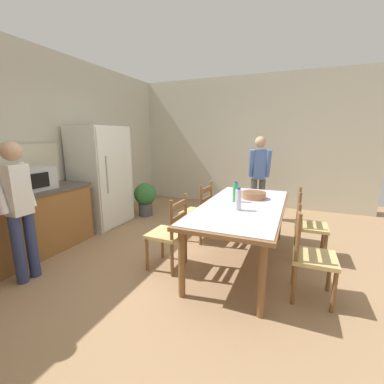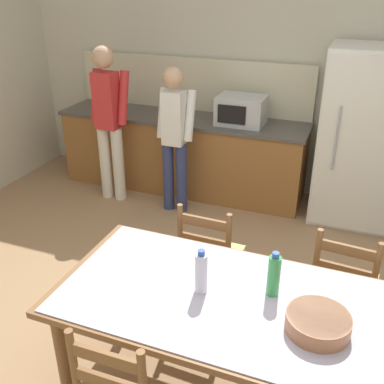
{
  "view_description": "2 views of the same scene",
  "coord_description": "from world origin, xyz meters",
  "views": [
    {
      "loc": [
        -2.78,
        -1.04,
        1.59
      ],
      "look_at": [
        0.04,
        0.12,
        0.93
      ],
      "focal_mm": 24.0,
      "sensor_mm": 36.0,
      "label": 1
    },
    {
      "loc": [
        0.7,
        -2.33,
        2.36
      ],
      "look_at": [
        -0.28,
        0.24,
        1.01
      ],
      "focal_mm": 42.0,
      "sensor_mm": 36.0,
      "label": 2
    }
  ],
  "objects": [
    {
      "name": "chair_side_far_left",
      "position": [
        -0.18,
        0.33,
        0.44
      ],
      "size": [
        0.43,
        0.41,
        0.91
      ],
      "rotation": [
        0.0,
        0.0,
        3.11
      ],
      "color": "brown",
      "rests_on": "ground"
    },
    {
      "name": "wall_back",
      "position": [
        0.0,
        2.66,
        1.45
      ],
      "size": [
        6.52,
        0.12,
        2.9
      ],
      "primitive_type": "cube",
      "color": "beige",
      "rests_on": "ground"
    },
    {
      "name": "refrigerator",
      "position": [
        0.81,
        2.19,
        0.88
      ],
      "size": [
        0.9,
        0.73,
        1.76
      ],
      "color": "silver",
      "rests_on": "ground"
    },
    {
      "name": "chair_side_far_right",
      "position": [
        0.78,
        0.32,
        0.44
      ],
      "size": [
        0.46,
        0.44,
        0.91
      ],
      "rotation": [
        0.0,
        0.0,
        3.05
      ],
      "color": "brown",
      "rests_on": "ground"
    },
    {
      "name": "kitchen_counter",
      "position": [
        -1.17,
        2.23,
        0.44
      ],
      "size": [
        2.86,
        0.66,
        0.88
      ],
      "color": "brown",
      "rests_on": "ground"
    },
    {
      "name": "dining_table",
      "position": [
        0.3,
        -0.45,
        0.69
      ],
      "size": [
        2.14,
        0.99,
        0.76
      ],
      "rotation": [
        0.0,
        0.0,
        -0.01
      ],
      "color": "brown",
      "rests_on": "ground"
    },
    {
      "name": "bottle_off_centre",
      "position": [
        0.41,
        -0.33,
        0.89
      ],
      "size": [
        0.07,
        0.07,
        0.27
      ],
      "color": "green",
      "rests_on": "dining_table"
    },
    {
      "name": "microwave",
      "position": [
        -0.48,
        2.21,
        1.03
      ],
      "size": [
        0.5,
        0.39,
        0.3
      ],
      "color": "#B2B7BC",
      "rests_on": "kitchen_counter"
    },
    {
      "name": "counter_splashback",
      "position": [
        -1.17,
        2.54,
        1.18
      ],
      "size": [
        2.82,
        0.03,
        0.6
      ],
      "primitive_type": "cube",
      "color": "beige",
      "rests_on": "kitchen_counter"
    },
    {
      "name": "serving_bowl",
      "position": [
        0.67,
        -0.53,
        0.81
      ],
      "size": [
        0.32,
        0.32,
        0.09
      ],
      "color": "#9E6642",
      "rests_on": "dining_table"
    },
    {
      "name": "person_at_sink",
      "position": [
        -1.81,
        1.71,
        0.95
      ],
      "size": [
        0.43,
        0.29,
        1.7
      ],
      "rotation": [
        0.0,
        0.0,
        1.57
      ],
      "color": "silver",
      "rests_on": "ground"
    },
    {
      "name": "ground_plane",
      "position": [
        0.0,
        0.0,
        0.0
      ],
      "size": [
        8.32,
        8.32,
        0.0
      ],
      "primitive_type": "plane",
      "color": "#9E7A56"
    },
    {
      "name": "bottle_near_centre",
      "position": [
        0.03,
        -0.45,
        0.89
      ],
      "size": [
        0.07,
        0.07,
        0.27
      ],
      "color": "silver",
      "rests_on": "dining_table"
    },
    {
      "name": "person_at_counter",
      "position": [
        -1.03,
        1.69,
        0.87
      ],
      "size": [
        0.39,
        0.27,
        1.54
      ],
      "rotation": [
        0.0,
        0.0,
        1.57
      ],
      "color": "navy",
      "rests_on": "ground"
    }
  ]
}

